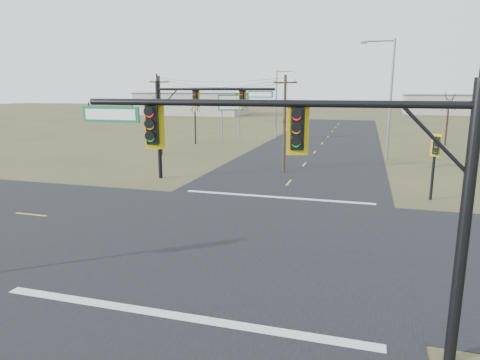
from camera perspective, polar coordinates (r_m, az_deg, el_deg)
name	(u,v)px	position (r m, az deg, el deg)	size (l,w,h in m)	color
ground	(244,236)	(20.02, 0.53, -7.46)	(320.00, 320.00, 0.00)	brown
road_ew	(244,236)	(20.02, 0.53, -7.44)	(160.00, 14.00, 0.02)	black
road_ns	(244,236)	(20.02, 0.53, -7.43)	(14.00, 160.00, 0.02)	black
stop_bar_near	(176,316)	(13.57, -8.57, -17.44)	(12.00, 0.40, 0.01)	silver
stop_bar_far	(276,197)	(27.00, 4.88, -2.28)	(12.00, 0.40, 0.01)	silver
mast_arm_near	(306,155)	(10.88, 8.78, 3.30)	(10.34, 0.55, 6.93)	black
mast_arm_far	(195,109)	(31.52, -6.07, 9.35)	(8.98, 0.44, 7.28)	black
pedestal_signal_ne	(435,152)	(28.22, 24.59, 3.47)	(0.66, 0.56, 4.09)	black
utility_pole_near	(285,122)	(34.85, 5.96, 7.72)	(1.86, 0.67, 7.80)	#46311E
utility_pole_far	(160,114)	(44.60, -10.59, 8.63)	(1.92, 0.61, 7.99)	#46311E
highway_sign	(231,109)	(55.76, -1.26, 9.50)	(3.00, 1.24, 5.98)	slate
streetlight_a	(388,93)	(43.28, 19.16, 10.88)	(3.12, 0.29, 11.24)	slate
streetlight_c	(278,101)	(58.50, 5.07, 10.48)	(2.58, 0.40, 9.20)	slate
bare_tree_a	(195,104)	(53.23, -6.06, 10.08)	(3.38, 3.38, 6.26)	black
bare_tree_b	(156,99)	(66.09, -11.12, 10.53)	(2.90, 2.90, 6.53)	black
bare_tree_c	(449,101)	(57.26, 26.12, 9.40)	(3.47, 3.47, 6.72)	black
warehouse_left	(192,104)	(117.27, -6.39, 10.01)	(28.00, 14.00, 5.50)	#A4A092
warehouse_mid	(443,105)	(129.76, 25.49, 9.01)	(20.00, 12.00, 5.00)	#A4A092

